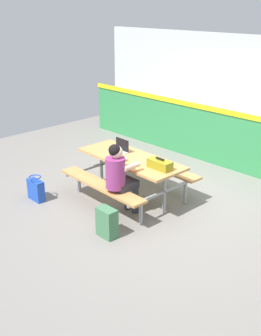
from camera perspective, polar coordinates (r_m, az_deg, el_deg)
name	(u,v)px	position (r m, az deg, el deg)	size (l,w,h in m)	color
ground_plane	(147,206)	(6.86, 2.29, -5.23)	(10.00, 10.00, 0.02)	gray
accent_backdrop	(234,108)	(8.22, 14.18, 8.13)	(8.00, 0.14, 2.60)	#338C4C
picnic_table_main	(130,167)	(6.87, 0.00, 0.20)	(1.95, 1.60, 0.74)	tan
student_nearer	(119,174)	(6.23, -1.55, -0.88)	(0.37, 0.53, 1.21)	#2D2D38
laptop_silver	(119,149)	(7.04, -1.57, 2.60)	(0.33, 0.23, 0.22)	silver
toolbox_grey	(160,164)	(6.34, 4.10, 0.50)	(0.40, 0.18, 0.18)	olive
backpack_dark	(107,223)	(5.91, -3.25, -7.60)	(0.30, 0.22, 0.44)	#3F724C
tote_bag_bright	(36,189)	(7.13, -13.01, -2.92)	(0.34, 0.21, 0.43)	#1E47B2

